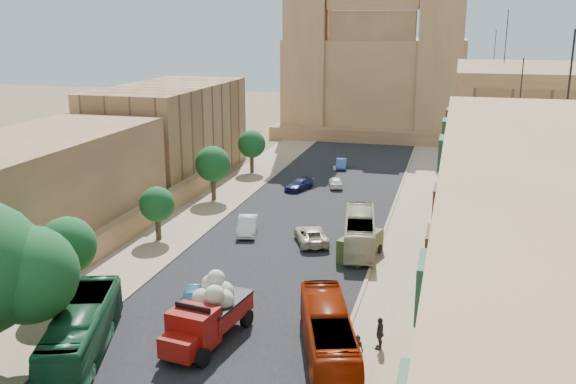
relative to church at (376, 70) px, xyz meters
The scene contains 29 objects.
road_surface 49.54m from the church, 90.00° to the right, with size 14.00×140.00×0.01m, color black.
sidewalk_east 50.44m from the church, 78.94° to the right, with size 5.00×140.00×0.01m, color #997F64.
sidewalk_west 50.44m from the church, 101.06° to the right, with size 5.00×140.00×0.01m, color #997F64.
kerb_east 50.02m from the church, 81.81° to the right, with size 0.25×140.00×0.12m, color #997F64.
kerb_west 50.02m from the church, 98.19° to the right, with size 0.25×140.00×0.12m, color #997F64.
townhouse_b 69.58m from the church, 76.73° to the right, with size 9.00×14.00×14.90m.
townhouse_c 56.00m from the church, 73.43° to the right, with size 9.00×14.00×17.40m.
townhouse_d 42.84m from the church, 68.07° to the right, with size 9.00×14.00×15.90m.
west_wall 60.55m from the church, 102.04° to the right, with size 1.00×40.00×1.80m, color #A37449.
west_building_low 63.45m from the church, 106.54° to the right, with size 10.00×28.00×8.40m, color olive.
west_building_mid 39.27m from the church, 117.48° to the right, with size 10.00×22.00×10.00m, color #AE7C4F.
church is the anchor object (origin of this frame).
street_tree_a 67.62m from the church, 98.54° to the right, with size 3.49×3.49×5.37m.
street_tree_b 55.92m from the church, 100.38° to the right, with size 2.76×2.76×4.24m.
street_tree_c 44.19m from the church, 103.21° to the right, with size 3.38×3.38×5.20m.
street_tree_d 32.82m from the church, 108.09° to the right, with size 3.12×3.12×4.80m.
red_truck 69.69m from the church, 90.04° to the right, with size 3.41×6.67×3.73m.
olive_pickup 55.57m from the church, 83.79° to the right, with size 2.93×4.53×1.73m.
bus_green_north 72.82m from the church, 94.58° to the right, with size 2.26×9.65×2.69m, color #1D5732.
bus_red_east 70.21m from the church, 84.65° to the right, with size 2.21×9.43×2.63m, color #982104.
bus_cream_east 53.50m from the church, 83.94° to the right, with size 2.17×9.29×2.59m, color beige.
car_blue_a 66.06m from the church, 92.30° to the right, with size 1.28×3.18×1.08m, color teal.
car_white_a 52.42m from the church, 94.07° to the right, with size 1.46×4.19×1.38m, color white.
car_cream 53.25m from the church, 88.02° to the right, with size 2.15×4.66×1.29m, color beige.
car_dkblue 38.26m from the church, 94.52° to the right, with size 1.50×3.69×1.07m, color #191D52.
car_white_b 36.18m from the church, 89.18° to the right, with size 1.32×3.27×1.11m, color white.
car_blue_b 27.74m from the church, 91.09° to the right, with size 1.18×3.38×1.11m, color #3F59A4.
pedestrian_a 70.80m from the church, 83.43° to the right, with size 0.63×0.41×1.73m, color black.
pedestrian_c 68.85m from the church, 82.50° to the right, with size 1.04×0.43×1.78m, color #2F2F33.
Camera 1 is at (11.98, -19.67, 16.61)m, focal length 40.00 mm.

